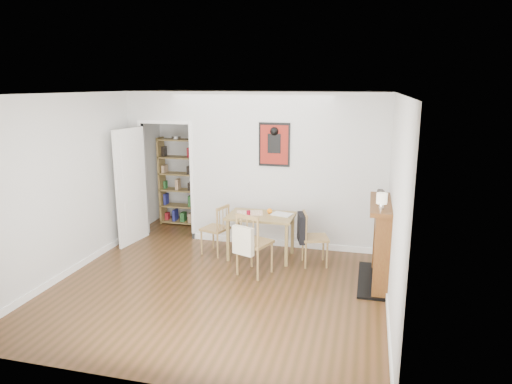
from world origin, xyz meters
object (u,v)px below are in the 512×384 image
(chair_left, at_px, (215,229))
(bookshelf, at_px, (178,182))
(chair_front, at_px, (254,243))
(red_glass, at_px, (248,213))
(notebook, at_px, (282,214))
(ceramic_jar_b, at_px, (380,193))
(orange_fruit, at_px, (270,211))
(chair_right, at_px, (314,238))
(ceramic_jar_a, at_px, (381,195))
(mantel_lamp, at_px, (382,199))
(fireplace, at_px, (382,240))
(dining_table, at_px, (261,220))

(chair_left, xyz_separation_m, bookshelf, (-1.25, 1.42, 0.43))
(chair_left, xyz_separation_m, chair_front, (0.82, -0.66, 0.06))
(red_glass, height_order, notebook, red_glass)
(ceramic_jar_b, bearing_deg, orange_fruit, 170.20)
(chair_right, distance_m, bookshelf, 3.27)
(chair_front, bearing_deg, orange_fruit, 85.68)
(chair_left, relative_size, chair_front, 0.88)
(chair_left, height_order, orange_fruit, chair_left)
(chair_front, height_order, notebook, chair_front)
(chair_right, distance_m, orange_fruit, 0.83)
(orange_fruit, distance_m, ceramic_jar_a, 1.80)
(ceramic_jar_b, bearing_deg, chair_front, -164.11)
(chair_left, distance_m, ceramic_jar_b, 2.68)
(chair_left, height_order, ceramic_jar_a, ceramic_jar_a)
(red_glass, height_order, mantel_lamp, mantel_lamp)
(red_glass, relative_size, mantel_lamp, 0.38)
(bookshelf, bearing_deg, fireplace, -26.39)
(orange_fruit, relative_size, mantel_lamp, 0.39)
(red_glass, bearing_deg, mantel_lamp, -22.60)
(chair_front, height_order, red_glass, chair_front)
(dining_table, relative_size, bookshelf, 0.61)
(chair_left, height_order, chair_front, chair_front)
(red_glass, bearing_deg, ceramic_jar_a, -8.14)
(chair_left, xyz_separation_m, ceramic_jar_b, (2.55, -0.17, 0.79))
(notebook, relative_size, ceramic_jar_b, 3.08)
(chair_front, distance_m, notebook, 0.84)
(bookshelf, relative_size, fireplace, 1.37)
(ceramic_jar_b, bearing_deg, bookshelf, 157.36)
(ceramic_jar_b, bearing_deg, mantel_lamp, -89.51)
(orange_fruit, bearing_deg, chair_front, -94.32)
(fireplace, xyz_separation_m, mantel_lamp, (-0.05, -0.39, 0.68))
(ceramic_jar_a, distance_m, ceramic_jar_b, 0.18)
(chair_front, relative_size, ceramic_jar_a, 7.65)
(chair_right, distance_m, red_glass, 1.09)
(chair_left, relative_size, bookshelf, 0.48)
(chair_right, bearing_deg, notebook, 160.99)
(chair_left, xyz_separation_m, red_glass, (0.58, -0.06, 0.33))
(mantel_lamp, xyz_separation_m, ceramic_jar_b, (-0.01, 0.72, -0.08))
(chair_front, xyz_separation_m, fireplace, (1.79, 0.16, 0.14))
(dining_table, height_order, fireplace, fireplace)
(red_glass, bearing_deg, ceramic_jar_b, -2.96)
(mantel_lamp, bearing_deg, notebook, 146.15)
(red_glass, height_order, ceramic_jar_a, ceramic_jar_a)
(chair_right, relative_size, notebook, 2.72)
(chair_right, distance_m, mantel_lamp, 1.50)
(orange_fruit, height_order, notebook, orange_fruit)
(chair_right, bearing_deg, chair_front, -144.26)
(ceramic_jar_a, xyz_separation_m, ceramic_jar_b, (-0.00, 0.18, -0.01))
(notebook, relative_size, ceramic_jar_a, 2.51)
(red_glass, xyz_separation_m, ceramic_jar_b, (1.97, -0.10, 0.46))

